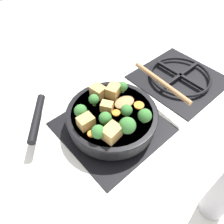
# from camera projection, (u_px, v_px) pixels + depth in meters

# --- Properties ---
(ground_plane) EXTENTS (2.40, 2.40, 0.00)m
(ground_plane) POSITION_uv_depth(u_px,v_px,m) (112.00, 127.00, 0.72)
(ground_plane) COLOR white
(front_burner_grate) EXTENTS (0.31, 0.31, 0.03)m
(front_burner_grate) POSITION_uv_depth(u_px,v_px,m) (112.00, 125.00, 0.71)
(front_burner_grate) COLOR black
(front_burner_grate) RESTS_ON ground_plane
(rear_burner_grate) EXTENTS (0.31, 0.31, 0.03)m
(rear_burner_grate) POSITION_uv_depth(u_px,v_px,m) (180.00, 77.00, 0.86)
(rear_burner_grate) COLOR black
(rear_burner_grate) RESTS_ON ground_plane
(skillet_pan) EXTENTS (0.36, 0.39, 0.05)m
(skillet_pan) POSITION_uv_depth(u_px,v_px,m) (111.00, 117.00, 0.68)
(skillet_pan) COLOR black
(skillet_pan) RESTS_ON front_burner_grate
(wooden_spoon) EXTENTS (0.25, 0.21, 0.02)m
(wooden_spoon) POSITION_uv_depth(u_px,v_px,m) (147.00, 90.00, 0.71)
(wooden_spoon) COLOR #A87A4C
(wooden_spoon) RESTS_ON skillet_pan
(tofu_cube_center_large) EXTENTS (0.04, 0.05, 0.03)m
(tofu_cube_center_large) POSITION_uv_depth(u_px,v_px,m) (86.00, 122.00, 0.61)
(tofu_cube_center_large) COLOR tan
(tofu_cube_center_large) RESTS_ON skillet_pan
(tofu_cube_near_handle) EXTENTS (0.05, 0.04, 0.03)m
(tofu_cube_near_handle) POSITION_uv_depth(u_px,v_px,m) (107.00, 107.00, 0.66)
(tofu_cube_near_handle) COLOR tan
(tofu_cube_near_handle) RESTS_ON skillet_pan
(tofu_cube_east_chunk) EXTENTS (0.05, 0.04, 0.04)m
(tofu_cube_east_chunk) POSITION_uv_depth(u_px,v_px,m) (98.00, 91.00, 0.69)
(tofu_cube_east_chunk) COLOR tan
(tofu_cube_east_chunk) RESTS_ON skillet_pan
(tofu_cube_west_chunk) EXTENTS (0.04, 0.05, 0.04)m
(tofu_cube_west_chunk) POSITION_uv_depth(u_px,v_px,m) (112.00, 133.00, 0.59)
(tofu_cube_west_chunk) COLOR tan
(tofu_cube_west_chunk) RESTS_ON skillet_pan
(tofu_cube_back_piece) EXTENTS (0.05, 0.06, 0.04)m
(tofu_cube_back_piece) POSITION_uv_depth(u_px,v_px,m) (113.00, 91.00, 0.69)
(tofu_cube_back_piece) COLOR tan
(tofu_cube_back_piece) RESTS_ON skillet_pan
(broccoli_floret_near_spoon) EXTENTS (0.04, 0.04, 0.05)m
(broccoli_floret_near_spoon) POSITION_uv_depth(u_px,v_px,m) (81.00, 111.00, 0.63)
(broccoli_floret_near_spoon) COLOR #709956
(broccoli_floret_near_spoon) RESTS_ON skillet_pan
(broccoli_floret_center_top) EXTENTS (0.05, 0.05, 0.05)m
(broccoli_floret_center_top) POSITION_uv_depth(u_px,v_px,m) (127.00, 126.00, 0.59)
(broccoli_floret_center_top) COLOR #709956
(broccoli_floret_center_top) RESTS_ON skillet_pan
(broccoli_floret_east_rim) EXTENTS (0.04, 0.04, 0.05)m
(broccoli_floret_east_rim) POSITION_uv_depth(u_px,v_px,m) (145.00, 116.00, 0.62)
(broccoli_floret_east_rim) COLOR #709956
(broccoli_floret_east_rim) RESTS_ON skillet_pan
(broccoli_floret_west_rim) EXTENTS (0.03, 0.03, 0.04)m
(broccoli_floret_west_rim) POSITION_uv_depth(u_px,v_px,m) (94.00, 100.00, 0.66)
(broccoli_floret_west_rim) COLOR #709956
(broccoli_floret_west_rim) RESTS_ON skillet_pan
(broccoli_floret_north_edge) EXTENTS (0.03, 0.03, 0.04)m
(broccoli_floret_north_edge) POSITION_uv_depth(u_px,v_px,m) (123.00, 87.00, 0.70)
(broccoli_floret_north_edge) COLOR #709956
(broccoli_floret_north_edge) RESTS_ON skillet_pan
(broccoli_floret_south_cluster) EXTENTS (0.04, 0.04, 0.04)m
(broccoli_floret_south_cluster) POSITION_uv_depth(u_px,v_px,m) (127.00, 110.00, 0.63)
(broccoli_floret_south_cluster) COLOR #709956
(broccoli_floret_south_cluster) RESTS_ON skillet_pan
(broccoli_floret_mid_floret) EXTENTS (0.04, 0.04, 0.04)m
(broccoli_floret_mid_floret) POSITION_uv_depth(u_px,v_px,m) (105.00, 118.00, 0.61)
(broccoli_floret_mid_floret) COLOR #709956
(broccoli_floret_mid_floret) RESTS_ON skillet_pan
(broccoli_floret_small_inner) EXTENTS (0.04, 0.04, 0.05)m
(broccoli_floret_small_inner) POSITION_uv_depth(u_px,v_px,m) (98.00, 132.00, 0.58)
(broccoli_floret_small_inner) COLOR #709956
(broccoli_floret_small_inner) RESTS_ON skillet_pan
(carrot_slice_orange_thin) EXTENTS (0.02, 0.02, 0.01)m
(carrot_slice_orange_thin) POSITION_uv_depth(u_px,v_px,m) (91.00, 134.00, 0.60)
(carrot_slice_orange_thin) COLOR orange
(carrot_slice_orange_thin) RESTS_ON skillet_pan
(carrot_slice_near_center) EXTENTS (0.03, 0.03, 0.01)m
(carrot_slice_near_center) POSITION_uv_depth(u_px,v_px,m) (139.00, 105.00, 0.67)
(carrot_slice_near_center) COLOR orange
(carrot_slice_near_center) RESTS_ON skillet_pan
(carrot_slice_edge_slice) EXTENTS (0.02, 0.02, 0.01)m
(carrot_slice_edge_slice) POSITION_uv_depth(u_px,v_px,m) (116.00, 88.00, 0.72)
(carrot_slice_edge_slice) COLOR orange
(carrot_slice_edge_slice) RESTS_ON skillet_pan
(carrot_slice_under_broccoli) EXTENTS (0.03, 0.03, 0.01)m
(carrot_slice_under_broccoli) POSITION_uv_depth(u_px,v_px,m) (116.00, 113.00, 0.65)
(carrot_slice_under_broccoli) COLOR orange
(carrot_slice_under_broccoli) RESTS_ON skillet_pan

